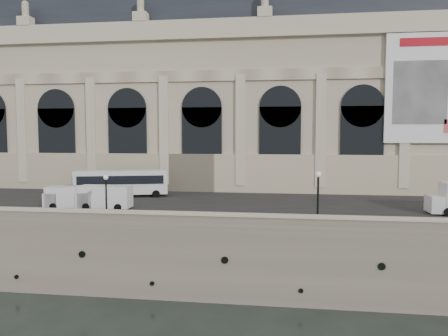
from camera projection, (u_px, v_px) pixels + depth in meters
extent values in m
plane|color=black|center=(200.00, 303.00, 35.24)|extent=(260.00, 260.00, 0.00)
cube|color=gray|center=(242.00, 200.00, 69.56)|extent=(160.00, 70.00, 6.00)
cube|color=#2D2D2D|center=(224.00, 202.00, 48.59)|extent=(160.00, 24.00, 0.06)
cube|color=gray|center=(201.00, 221.00, 35.32)|extent=(160.00, 1.20, 1.10)
cube|color=beige|center=(201.00, 214.00, 35.27)|extent=(160.00, 1.40, 0.12)
cube|color=beige|center=(200.00, 111.00, 65.33)|extent=(68.00, 18.00, 22.00)
cube|color=beige|center=(187.00, 173.00, 56.97)|extent=(68.60, 0.40, 5.00)
cube|color=beige|center=(186.00, 30.00, 55.38)|extent=(69.00, 0.80, 2.40)
cube|color=beige|center=(186.00, 76.00, 55.98)|extent=(68.00, 0.30, 1.40)
cube|color=#242A31|center=(200.00, 15.00, 64.23)|extent=(64.00, 15.00, 6.00)
cube|color=beige|center=(22.00, 131.00, 59.60)|extent=(1.20, 0.50, 14.00)
cube|color=black|center=(57.00, 142.00, 59.10)|extent=(5.20, 0.25, 9.00)
cylinder|color=black|center=(56.00, 108.00, 58.75)|extent=(5.20, 0.25, 5.20)
cube|color=beige|center=(91.00, 131.00, 58.23)|extent=(1.20, 0.50, 14.00)
cube|color=black|center=(128.00, 142.00, 57.72)|extent=(5.20, 0.25, 9.00)
cylinder|color=black|center=(127.00, 108.00, 57.37)|extent=(5.20, 0.25, 5.20)
cube|color=beige|center=(164.00, 131.00, 56.85)|extent=(1.20, 0.50, 14.00)
cube|color=black|center=(202.00, 142.00, 56.35)|extent=(5.20, 0.25, 9.00)
cylinder|color=black|center=(202.00, 107.00, 55.99)|extent=(5.20, 0.25, 5.20)
cube|color=beige|center=(240.00, 131.00, 55.47)|extent=(1.20, 0.50, 14.00)
cube|color=black|center=(280.00, 143.00, 54.97)|extent=(5.20, 0.25, 9.00)
cylinder|color=black|center=(280.00, 107.00, 54.62)|extent=(5.20, 0.25, 5.20)
cube|color=beige|center=(321.00, 131.00, 54.10)|extent=(1.20, 0.50, 14.00)
cube|color=black|center=(362.00, 143.00, 53.59)|extent=(5.20, 0.25, 9.00)
cylinder|color=black|center=(363.00, 106.00, 53.24)|extent=(5.20, 0.25, 5.20)
cube|color=beige|center=(405.00, 130.00, 52.72)|extent=(1.20, 0.50, 14.00)
cube|color=white|center=(424.00, 88.00, 51.85)|extent=(9.00, 0.35, 13.00)
cube|color=#AA0B17|center=(427.00, 42.00, 51.23)|extent=(6.00, 0.06, 1.00)
cube|color=gray|center=(420.00, 92.00, 51.76)|extent=(6.20, 0.06, 7.50)
cube|color=silver|center=(122.00, 182.00, 52.32)|extent=(11.12, 5.17, 2.82)
cube|color=black|center=(74.00, 180.00, 51.55)|extent=(0.65, 2.03, 1.09)
cube|color=black|center=(121.00, 180.00, 51.13)|extent=(9.65, 2.81, 1.00)
cube|color=black|center=(122.00, 178.00, 53.45)|extent=(9.65, 2.81, 1.00)
cylinder|color=black|center=(85.00, 195.00, 50.74)|extent=(0.95, 0.51, 0.91)
cylinder|color=black|center=(88.00, 193.00, 52.99)|extent=(0.95, 0.51, 0.91)
cylinder|color=black|center=(156.00, 194.00, 51.87)|extent=(0.95, 0.51, 0.91)
cylinder|color=black|center=(156.00, 191.00, 54.11)|extent=(0.95, 0.51, 0.91)
cube|color=silver|center=(72.00, 196.00, 44.56)|extent=(5.12, 2.70, 2.07)
cube|color=silver|center=(52.00, 200.00, 44.52)|extent=(1.67, 2.10, 1.44)
cube|color=black|center=(47.00, 195.00, 44.46)|extent=(0.34, 1.61, 0.72)
cylinder|color=black|center=(53.00, 207.00, 43.63)|extent=(0.71, 0.34, 0.68)
cylinder|color=black|center=(60.00, 203.00, 45.52)|extent=(0.71, 0.34, 0.68)
cylinder|color=black|center=(84.00, 206.00, 43.74)|extent=(0.71, 0.34, 0.68)
cylinder|color=black|center=(90.00, 203.00, 45.62)|extent=(0.71, 0.34, 0.68)
cube|color=white|center=(105.00, 196.00, 44.06)|extent=(5.20, 2.14, 2.19)
cube|color=white|center=(86.00, 199.00, 44.31)|extent=(1.49, 2.04, 1.52)
cube|color=black|center=(81.00, 194.00, 44.33)|extent=(0.11, 1.72, 0.76)
cylinder|color=black|center=(86.00, 207.00, 43.32)|extent=(0.73, 0.26, 0.72)
cylinder|color=black|center=(94.00, 204.00, 45.30)|extent=(0.73, 0.26, 0.72)
cylinder|color=black|center=(118.00, 207.00, 42.96)|extent=(0.73, 0.26, 0.72)
cylinder|color=black|center=(125.00, 204.00, 44.94)|extent=(0.73, 0.26, 0.72)
cube|color=silver|center=(437.00, 204.00, 41.21)|extent=(1.71, 2.34, 1.58)
cylinder|color=black|center=(439.00, 208.00, 42.37)|extent=(0.85, 0.30, 0.84)
cylinder|color=black|center=(107.00, 219.00, 37.96)|extent=(0.41, 0.41, 0.38)
cylinder|color=black|center=(106.00, 200.00, 37.83)|extent=(0.15, 0.15, 3.76)
sphere|color=beige|center=(106.00, 177.00, 37.67)|extent=(0.41, 0.41, 0.41)
cylinder|color=black|center=(317.00, 225.00, 35.58)|extent=(0.47, 0.47, 0.42)
cylinder|color=black|center=(318.00, 201.00, 35.43)|extent=(0.17, 0.17, 4.24)
sphere|color=beige|center=(318.00, 174.00, 35.25)|extent=(0.47, 0.47, 0.47)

